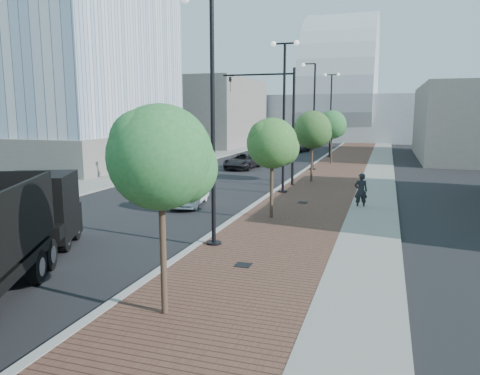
% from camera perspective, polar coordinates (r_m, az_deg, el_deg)
% --- Properties ---
extents(sidewalk, '(7.00, 140.00, 0.12)m').
position_cam_1_polar(sidewalk, '(46.00, 13.80, 2.89)').
color(sidewalk, '#4C2D23').
rests_on(sidewalk, ground).
extents(concrete_strip, '(2.40, 140.00, 0.13)m').
position_cam_1_polar(concrete_strip, '(45.89, 17.17, 2.73)').
color(concrete_strip, slate).
rests_on(concrete_strip, ground).
extents(curb, '(0.30, 140.00, 0.14)m').
position_cam_1_polar(curb, '(46.37, 9.48, 3.09)').
color(curb, gray).
rests_on(curb, ground).
extents(west_sidewalk, '(4.00, 140.00, 0.12)m').
position_cam_1_polar(west_sidewalk, '(49.93, -5.46, 3.61)').
color(west_sidewalk, slate).
rests_on(west_sidewalk, ground).
extents(dump_truck, '(7.67, 13.07, 3.24)m').
position_cam_1_polar(dump_truck, '(15.54, -27.29, -5.44)').
color(dump_truck, black).
rests_on(dump_truck, ground).
extents(white_sedan, '(2.11, 4.26, 1.34)m').
position_cam_1_polar(white_sedan, '(25.12, -6.41, -0.72)').
color(white_sedan, white).
rests_on(white_sedan, ground).
extents(dark_car_mid, '(2.49, 5.10, 1.40)m').
position_cam_1_polar(dark_car_mid, '(41.25, 0.31, 3.33)').
color(dark_car_mid, black).
rests_on(dark_car_mid, ground).
extents(dark_car_far, '(3.30, 5.68, 1.55)m').
position_cam_1_polar(dark_car_far, '(59.15, 7.18, 5.17)').
color(dark_car_far, black).
rests_on(dark_car_far, ground).
extents(pedestrian, '(0.78, 0.60, 1.90)m').
position_cam_1_polar(pedestrian, '(24.90, 14.90, -0.42)').
color(pedestrian, black).
rests_on(pedestrian, ground).
extents(streetlight_1, '(1.44, 0.56, 9.21)m').
position_cam_1_polar(streetlight_1, '(16.81, -3.78, 6.92)').
color(streetlight_1, black).
rests_on(streetlight_1, ground).
extents(streetlight_2, '(1.72, 0.56, 9.28)m').
position_cam_1_polar(streetlight_2, '(28.28, 5.51, 8.87)').
color(streetlight_2, black).
rests_on(streetlight_2, ground).
extents(streetlight_3, '(1.44, 0.56, 9.21)m').
position_cam_1_polar(streetlight_3, '(40.10, 9.07, 8.26)').
color(streetlight_3, black).
rests_on(streetlight_3, ground).
extents(streetlight_4, '(1.72, 0.56, 9.28)m').
position_cam_1_polar(streetlight_4, '(51.97, 11.28, 8.96)').
color(streetlight_4, black).
rests_on(streetlight_4, ground).
extents(traffic_mast, '(5.09, 0.20, 8.00)m').
position_cam_1_polar(traffic_mast, '(31.40, 5.08, 9.22)').
color(traffic_mast, black).
rests_on(traffic_mast, ground).
extents(tree_0, '(2.55, 2.52, 5.28)m').
position_cam_1_polar(tree_0, '(10.92, -9.66, 3.69)').
color(tree_0, '#382619').
rests_on(tree_0, ground).
extents(tree_1, '(2.42, 2.37, 4.83)m').
position_cam_1_polar(tree_1, '(21.29, 4.17, 5.51)').
color(tree_1, '#382619').
rests_on(tree_1, ground).
extents(tree_2, '(2.70, 2.70, 5.18)m').
position_cam_1_polar(tree_2, '(33.05, 9.16, 7.13)').
color(tree_2, '#382619').
rests_on(tree_2, ground).
extents(tree_3, '(2.73, 2.73, 5.26)m').
position_cam_1_polar(tree_3, '(44.94, 11.53, 7.72)').
color(tree_3, '#382619').
rests_on(tree_3, ground).
extents(tower_podium, '(19.00, 19.00, 3.00)m').
position_cam_1_polar(tower_podium, '(48.67, -21.36, 4.56)').
color(tower_podium, '#64615A').
rests_on(tower_podium, ground).
extents(convention_center, '(50.00, 30.00, 50.00)m').
position_cam_1_polar(convention_center, '(91.03, 12.57, 9.78)').
color(convention_center, '#A0A3A9').
rests_on(convention_center, ground).
extents(commercial_block_nw, '(14.00, 20.00, 10.00)m').
position_cam_1_polar(commercial_block_nw, '(70.83, -4.33, 9.33)').
color(commercial_block_nw, '#68645D').
rests_on(commercial_block_nw, ground).
extents(commercial_block_ne, '(12.00, 22.00, 8.00)m').
position_cam_1_polar(commercial_block_ne, '(56.40, 27.60, 7.27)').
color(commercial_block_ne, '#64605A').
rests_on(commercial_block_ne, ground).
extents(utility_cover_1, '(0.50, 0.50, 0.02)m').
position_cam_1_polar(utility_cover_1, '(15.10, 0.41, -9.67)').
color(utility_cover_1, black).
rests_on(utility_cover_1, sidewalk).
extents(utility_cover_2, '(0.50, 0.50, 0.02)m').
position_cam_1_polar(utility_cover_2, '(25.47, 7.85, -1.86)').
color(utility_cover_2, black).
rests_on(utility_cover_2, sidewalk).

